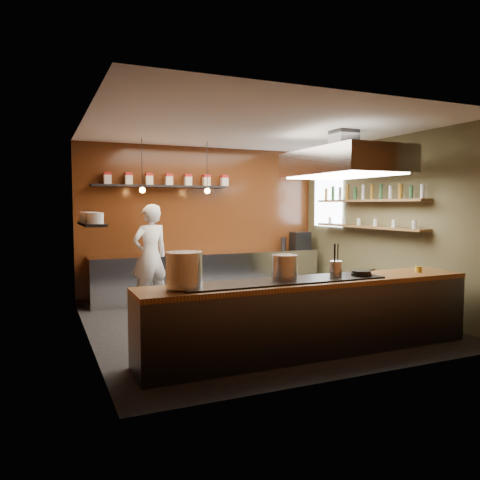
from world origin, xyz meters
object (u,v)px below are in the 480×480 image
extractor_hood (343,162)px  chef (150,256)px  stockpot_large (184,270)px  stockpot_small (285,267)px  espresso_machine (300,240)px

extractor_hood → chef: extractor_hood is taller
stockpot_large → stockpot_small: bearing=3.8°
stockpot_large → chef: size_ratio=0.22×
stockpot_small → stockpot_large: bearing=-176.2°
extractor_hood → espresso_machine: (0.80, 2.61, -1.42)m
stockpot_large → chef: 3.45m
stockpot_large → espresso_machine: bearing=45.5°
chef → stockpot_small: bearing=88.9°
extractor_hood → stockpot_large: size_ratio=4.97×
extractor_hood → stockpot_large: extractor_hood is taller
extractor_hood → stockpot_large: 3.46m
extractor_hood → chef: bearing=139.0°
espresso_machine → stockpot_large: bearing=-129.9°
stockpot_large → stockpot_small: size_ratio=1.28×
extractor_hood → stockpot_large: bearing=-157.8°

